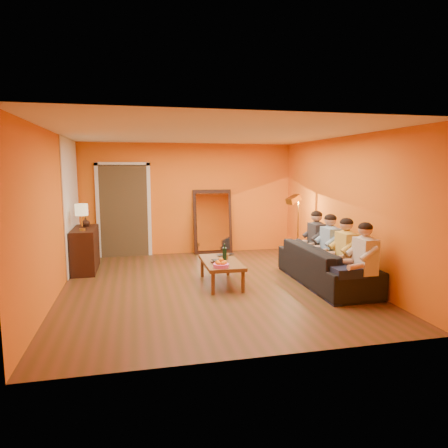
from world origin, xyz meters
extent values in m
cube|color=brown|center=(0.00, 0.00, 0.00)|extent=(5.00, 5.50, 0.00)
cube|color=white|center=(0.00, 0.00, 2.60)|extent=(5.00, 5.50, 0.00)
cube|color=orange|center=(0.00, 2.75, 1.30)|extent=(5.00, 0.00, 2.60)
cube|color=orange|center=(-2.50, 0.00, 1.30)|extent=(0.00, 5.50, 2.60)
cube|color=orange|center=(2.50, 0.00, 1.30)|extent=(0.00, 5.50, 2.60)
cube|color=white|center=(-2.48, 1.75, 1.30)|extent=(0.02, 1.90, 2.58)
cube|color=#3F2D19|center=(-1.50, 2.83, 1.05)|extent=(1.06, 0.30, 2.10)
cube|color=white|center=(-2.07, 2.71, 1.05)|extent=(0.08, 0.06, 2.20)
cube|color=white|center=(-0.93, 2.71, 1.05)|extent=(0.08, 0.06, 2.20)
cube|color=white|center=(-1.50, 2.71, 2.12)|extent=(1.22, 0.06, 0.08)
cube|color=black|center=(0.55, 2.63, 0.76)|extent=(0.92, 0.27, 1.51)
cube|color=white|center=(0.55, 2.59, 0.76)|extent=(0.78, 0.21, 1.35)
cube|color=black|center=(-2.24, 1.55, 0.42)|extent=(0.44, 1.18, 0.85)
imported|color=black|center=(2.00, -0.34, 0.34)|extent=(2.32, 0.91, 0.68)
cylinder|color=black|center=(0.24, -0.03, 0.58)|extent=(0.07, 0.07, 0.31)
imported|color=#B27F3F|center=(0.31, 0.14, 0.47)|extent=(0.11, 0.11, 0.09)
imported|color=black|center=(0.37, 0.37, 0.43)|extent=(0.37, 0.28, 0.03)
imported|color=black|center=(0.01, -0.18, 0.43)|extent=(0.22, 0.26, 0.02)
imported|color=#A22912|center=(0.02, -0.17, 0.45)|extent=(0.22, 0.27, 0.02)
imported|color=black|center=(0.01, -0.19, 0.47)|extent=(0.20, 0.25, 0.02)
imported|color=black|center=(-2.24, 1.80, 0.94)|extent=(0.17, 0.17, 0.18)
camera|label=1|loc=(-1.25, -6.64, 2.03)|focal=32.00mm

